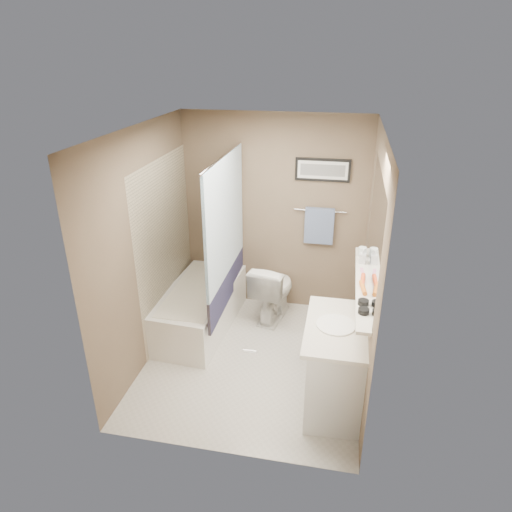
% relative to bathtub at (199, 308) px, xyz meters
% --- Properties ---
extents(ground, '(2.50, 2.50, 0.00)m').
position_rel_bathtub_xyz_m(ground, '(0.75, -0.51, -0.25)').
color(ground, beige).
rests_on(ground, ground).
extents(ceiling, '(2.20, 2.50, 0.04)m').
position_rel_bathtub_xyz_m(ceiling, '(0.75, -0.51, 2.13)').
color(ceiling, silver).
rests_on(ceiling, wall_back).
extents(wall_back, '(2.20, 0.04, 2.40)m').
position_rel_bathtub_xyz_m(wall_back, '(0.75, 0.72, 0.95)').
color(wall_back, brown).
rests_on(wall_back, ground).
extents(wall_front, '(2.20, 0.04, 2.40)m').
position_rel_bathtub_xyz_m(wall_front, '(0.75, -1.74, 0.95)').
color(wall_front, brown).
rests_on(wall_front, ground).
extents(wall_left, '(0.04, 2.50, 2.40)m').
position_rel_bathtub_xyz_m(wall_left, '(-0.33, -0.51, 0.95)').
color(wall_left, brown).
rests_on(wall_left, ground).
extents(wall_right, '(0.04, 2.50, 2.40)m').
position_rel_bathtub_xyz_m(wall_right, '(1.83, -0.51, 0.95)').
color(wall_right, brown).
rests_on(wall_right, ground).
extents(tile_surround, '(0.02, 1.55, 2.00)m').
position_rel_bathtub_xyz_m(tile_surround, '(-0.34, -0.01, 0.75)').
color(tile_surround, tan).
rests_on(tile_surround, wall_left).
extents(curtain_rod, '(0.02, 1.55, 0.02)m').
position_rel_bathtub_xyz_m(curtain_rod, '(0.35, -0.01, 1.80)').
color(curtain_rod, silver).
rests_on(curtain_rod, wall_left).
extents(curtain_upper, '(0.03, 1.45, 1.28)m').
position_rel_bathtub_xyz_m(curtain_upper, '(0.35, -0.01, 1.15)').
color(curtain_upper, white).
rests_on(curtain_upper, curtain_rod).
extents(curtain_lower, '(0.03, 1.45, 0.36)m').
position_rel_bathtub_xyz_m(curtain_lower, '(0.35, -0.01, 0.33)').
color(curtain_lower, '#2B2A4E').
rests_on(curtain_lower, curtain_rod).
extents(mirror, '(0.02, 1.60, 1.00)m').
position_rel_bathtub_xyz_m(mirror, '(1.84, -0.66, 1.37)').
color(mirror, silver).
rests_on(mirror, wall_right).
extents(shelf, '(0.12, 1.60, 0.03)m').
position_rel_bathtub_xyz_m(shelf, '(1.79, -0.66, 0.85)').
color(shelf, silver).
rests_on(shelf, wall_right).
extents(towel_bar, '(0.60, 0.02, 0.02)m').
position_rel_bathtub_xyz_m(towel_bar, '(1.30, 0.71, 1.05)').
color(towel_bar, silver).
rests_on(towel_bar, wall_back).
extents(towel, '(0.34, 0.05, 0.44)m').
position_rel_bathtub_xyz_m(towel, '(1.30, 0.69, 0.87)').
color(towel, '#879DC4').
rests_on(towel, towel_bar).
extents(art_frame, '(0.62, 0.02, 0.26)m').
position_rel_bathtub_xyz_m(art_frame, '(1.30, 0.72, 1.53)').
color(art_frame, black).
rests_on(art_frame, wall_back).
extents(art_mat, '(0.56, 0.00, 0.20)m').
position_rel_bathtub_xyz_m(art_mat, '(1.30, 0.71, 1.53)').
color(art_mat, white).
rests_on(art_mat, art_frame).
extents(art_image, '(0.50, 0.00, 0.13)m').
position_rel_bathtub_xyz_m(art_image, '(1.30, 0.71, 1.53)').
color(art_image, '#595959').
rests_on(art_image, art_mat).
extents(door, '(0.80, 0.02, 2.00)m').
position_rel_bathtub_xyz_m(door, '(1.30, -1.75, 0.75)').
color(door, silver).
rests_on(door, wall_front).
extents(door_handle, '(0.10, 0.02, 0.02)m').
position_rel_bathtub_xyz_m(door_handle, '(0.97, -1.70, 0.75)').
color(door_handle, silver).
rests_on(door_handle, door).
extents(bathtub, '(0.80, 1.54, 0.50)m').
position_rel_bathtub_xyz_m(bathtub, '(0.00, 0.00, 0.00)').
color(bathtub, white).
rests_on(bathtub, ground).
extents(tub_rim, '(0.56, 1.36, 0.02)m').
position_rel_bathtub_xyz_m(tub_rim, '(-0.00, 0.00, 0.25)').
color(tub_rim, white).
rests_on(tub_rim, bathtub).
extents(toilet, '(0.54, 0.79, 0.74)m').
position_rel_bathtub_xyz_m(toilet, '(0.81, 0.39, 0.12)').
color(toilet, white).
rests_on(toilet, ground).
extents(vanity, '(0.55, 0.92, 0.80)m').
position_rel_bathtub_xyz_m(vanity, '(1.60, -0.98, 0.15)').
color(vanity, silver).
rests_on(vanity, ground).
extents(countertop, '(0.54, 0.96, 0.04)m').
position_rel_bathtub_xyz_m(countertop, '(1.59, -0.98, 0.57)').
color(countertop, silver).
rests_on(countertop, vanity).
extents(sink_basin, '(0.34, 0.34, 0.01)m').
position_rel_bathtub_xyz_m(sink_basin, '(1.58, -0.98, 0.60)').
color(sink_basin, white).
rests_on(sink_basin, countertop).
extents(faucet_spout, '(0.02, 0.02, 0.10)m').
position_rel_bathtub_xyz_m(faucet_spout, '(1.78, -0.98, 0.64)').
color(faucet_spout, silver).
rests_on(faucet_spout, countertop).
extents(faucet_knob, '(0.05, 0.05, 0.05)m').
position_rel_bathtub_xyz_m(faucet_knob, '(1.78, -0.88, 0.62)').
color(faucet_knob, silver).
rests_on(faucet_knob, countertop).
extents(candle_bowl_near, '(0.09, 0.09, 0.04)m').
position_rel_bathtub_xyz_m(candle_bowl_near, '(1.79, -1.18, 0.89)').
color(candle_bowl_near, black).
rests_on(candle_bowl_near, shelf).
extents(candle_bowl_far, '(0.09, 0.09, 0.04)m').
position_rel_bathtub_xyz_m(candle_bowl_far, '(1.79, -1.05, 0.89)').
color(candle_bowl_far, black).
rests_on(candle_bowl_far, shelf).
extents(hair_brush_front, '(0.07, 0.22, 0.04)m').
position_rel_bathtub_xyz_m(hair_brush_front, '(1.79, -0.80, 0.89)').
color(hair_brush_front, orange).
rests_on(hair_brush_front, shelf).
extents(hair_brush_back, '(0.05, 0.22, 0.04)m').
position_rel_bathtub_xyz_m(hair_brush_back, '(1.79, -0.65, 0.89)').
color(hair_brush_back, '#F25122').
rests_on(hair_brush_back, shelf).
extents(pink_comb, '(0.05, 0.16, 0.01)m').
position_rel_bathtub_xyz_m(pink_comb, '(1.79, -0.44, 0.87)').
color(pink_comb, pink).
rests_on(pink_comb, shelf).
extents(glass_jar, '(0.08, 0.08, 0.10)m').
position_rel_bathtub_xyz_m(glass_jar, '(1.79, -0.09, 0.92)').
color(glass_jar, white).
rests_on(glass_jar, shelf).
extents(soap_bottle, '(0.07, 0.07, 0.15)m').
position_rel_bathtub_xyz_m(soap_bottle, '(1.79, -0.24, 0.94)').
color(soap_bottle, '#999999').
rests_on(soap_bottle, shelf).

